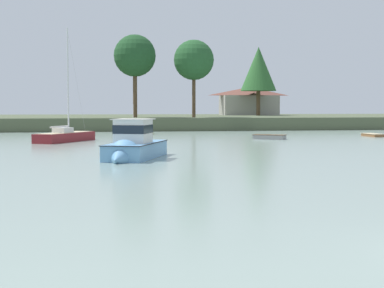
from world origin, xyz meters
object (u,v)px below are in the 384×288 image
Objects in this scene: dinghy_grey at (269,138)px; sailboat_maroon at (65,139)px; dinghy_wood at (373,135)px; cruiser_skyblue at (132,150)px; dinghy_yellow at (139,133)px.

dinghy_grey is 0.31× the size of sailboat_maroon.
dinghy_wood is 0.29× the size of sailboat_maroon.
dinghy_grey is at bearing 3.02° from sailboat_maroon.
sailboat_maroon is at bearing 104.64° from cruiser_skyblue.
cruiser_skyblue is at bearing -126.45° from dinghy_grey.
dinghy_wood is at bearing 7.32° from sailboat_maroon.
sailboat_maroon reaches higher than dinghy_yellow.
sailboat_maroon reaches higher than cruiser_skyblue.
cruiser_skyblue is 39.14m from dinghy_yellow.
dinghy_grey is 15.32m from dinghy_wood.
dinghy_wood is at bearing -21.49° from dinghy_yellow.
dinghy_grey is 0.43× the size of cruiser_skyblue.
dinghy_wood is 0.89× the size of dinghy_yellow.
sailboat_maroon is at bearing -172.68° from dinghy_wood.
sailboat_maroon reaches higher than dinghy_grey.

